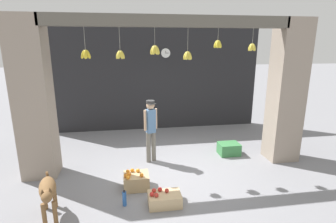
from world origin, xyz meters
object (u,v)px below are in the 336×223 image
(produce_box_green, at_px, (229,149))
(wall_clock, at_px, (166,53))
(fruit_crate_apples, at_px, (164,199))
(water_bottle, at_px, (124,199))
(dog, at_px, (48,191))
(shopkeeper, at_px, (151,127))
(fruit_crate_oranges, at_px, (136,181))

(produce_box_green, bearing_deg, wall_clock, 117.98)
(fruit_crate_apples, bearing_deg, water_bottle, 172.98)
(dog, height_order, water_bottle, dog)
(fruit_crate_apples, bearing_deg, shopkeeper, 91.99)
(wall_clock, bearing_deg, fruit_crate_apples, -98.76)
(dog, relative_size, shopkeeper, 0.62)
(shopkeeper, distance_m, fruit_crate_oranges, 1.46)
(shopkeeper, bearing_deg, fruit_crate_apples, 71.85)
(fruit_crate_apples, xyz_separation_m, water_bottle, (-0.71, 0.09, 0.02))
(fruit_crate_oranges, relative_size, water_bottle, 1.67)
(wall_clock, bearing_deg, shopkeeper, -106.14)
(dog, distance_m, shopkeeper, 2.71)
(fruit_crate_apples, bearing_deg, fruit_crate_oranges, 125.98)
(wall_clock, bearing_deg, water_bottle, -107.78)
(dog, distance_m, fruit_crate_oranges, 1.66)
(shopkeeper, height_order, produce_box_green, shopkeeper)
(fruit_crate_oranges, xyz_separation_m, wall_clock, (1.16, 3.77, 2.38))
(fruit_crate_apples, xyz_separation_m, produce_box_green, (2.00, 1.96, 0.04))
(shopkeeper, distance_m, produce_box_green, 2.19)
(shopkeeper, bearing_deg, dog, 25.65)
(dog, distance_m, wall_clock, 5.59)
(dog, relative_size, produce_box_green, 1.80)
(shopkeeper, bearing_deg, fruit_crate_oranges, 50.54)
(water_bottle, height_order, wall_clock, wall_clock)
(fruit_crate_oranges, bearing_deg, produce_box_green, 27.69)
(produce_box_green, height_order, water_bottle, produce_box_green)
(shopkeeper, xyz_separation_m, fruit_crate_apples, (0.06, -1.85, -0.78))
(fruit_crate_apples, height_order, produce_box_green, produce_box_green)
(shopkeeper, relative_size, wall_clock, 4.85)
(fruit_crate_apples, bearing_deg, wall_clock, 81.24)
(dog, relative_size, water_bottle, 3.18)
(fruit_crate_oranges, distance_m, produce_box_green, 2.80)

